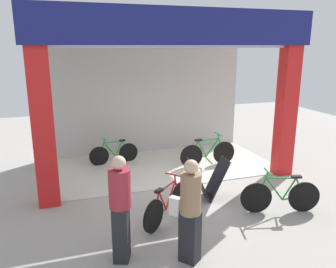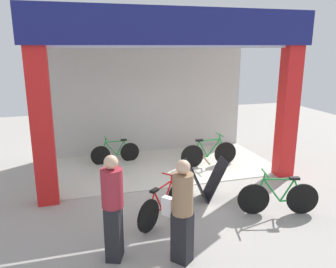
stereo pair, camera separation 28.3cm
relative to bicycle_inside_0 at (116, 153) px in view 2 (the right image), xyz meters
name	(u,v)px [view 2 (the right image)]	position (x,y,z in m)	size (l,w,h in m)	color
ground_plane	(177,187)	(1.18, -2.20, -0.32)	(20.74, 20.74, 0.00)	#9E9991
shop_facade	(159,88)	(1.18, -0.56, 1.92)	(6.57, 3.42, 4.15)	beige
bicycle_inside_0	(116,153)	(0.00, 0.00, 0.00)	(1.44, 0.40, 0.79)	black
bicycle_inside_1	(209,154)	(2.52, -1.01, 0.05)	(1.69, 0.46, 0.93)	black
bicycle_parked_0	(278,197)	(2.75, -4.07, 0.05)	(1.60, 0.55, 0.91)	black
bicycle_parked_1	(163,204)	(0.42, -3.68, 0.03)	(1.24, 1.06, 0.88)	black
sandwich_board_sign	(206,180)	(1.59, -3.01, 0.15)	(0.92, 0.61, 0.94)	black
pedestrian_1	(113,207)	(-0.66, -4.65, 0.60)	(0.44, 0.44, 1.76)	black
pedestrian_2	(182,211)	(0.35, -5.01, 0.56)	(0.50, 0.55, 1.71)	black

